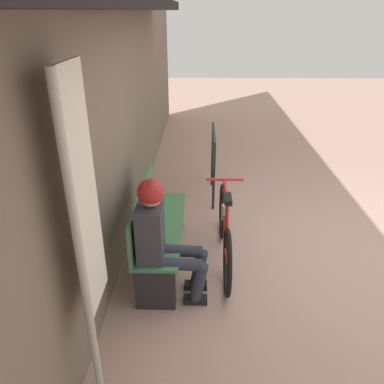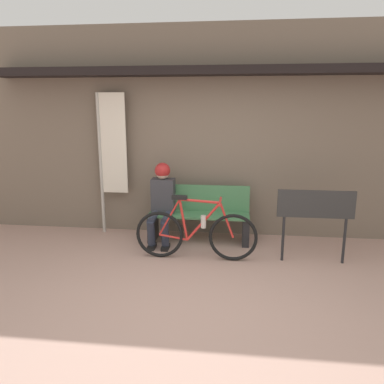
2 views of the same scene
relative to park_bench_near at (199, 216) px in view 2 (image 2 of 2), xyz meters
name	(u,v)px [view 2 (image 2 of 2)]	position (x,y,z in m)	size (l,w,h in m)	color
ground_plane	(199,302)	(0.18, -1.84, -0.39)	(24.00, 24.00, 0.00)	tan
storefront_wall	(214,129)	(0.18, 0.43, 1.28)	(12.00, 0.56, 3.20)	#756656
park_bench_near	(199,216)	(0.00, 0.00, 0.00)	(1.50, 0.42, 0.84)	#477F51
bicycle	(196,233)	(0.03, -0.70, -0.03)	(1.63, 0.40, 0.87)	black
person_seated	(162,198)	(-0.54, -0.11, 0.30)	(0.34, 0.62, 1.20)	#2D3342
banner_pole	(110,150)	(-1.43, 0.23, 0.95)	(0.45, 0.05, 2.21)	#B7B2A8
signboard	(316,209)	(1.56, -0.62, 0.34)	(0.97, 0.04, 0.96)	#232326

